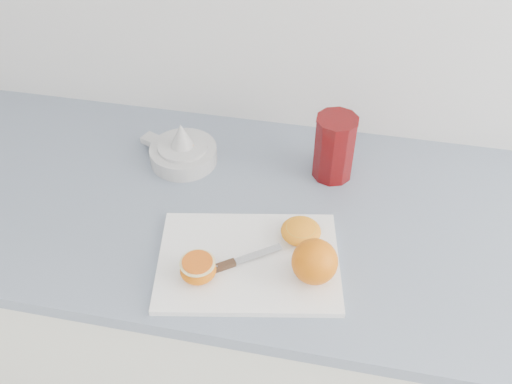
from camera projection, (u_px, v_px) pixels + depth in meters
counter at (252, 328)px, 1.48m from camera, size 2.48×0.64×0.89m
cutting_board at (249, 261)px, 1.06m from camera, size 0.37×0.30×0.01m
whole_orange at (315, 262)px, 1.00m from camera, size 0.08×0.08×0.08m
half_orange at (198, 269)px, 1.02m from camera, size 0.07×0.07×0.04m
squeezed_shell at (301, 231)px, 1.09m from camera, size 0.08×0.08×0.03m
paring_knife at (224, 266)px, 1.04m from camera, size 0.14×0.11×0.01m
citrus_juicer at (183, 151)px, 1.27m from camera, size 0.19×0.15×0.10m
red_tumbler at (334, 149)px, 1.21m from camera, size 0.09×0.09×0.15m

